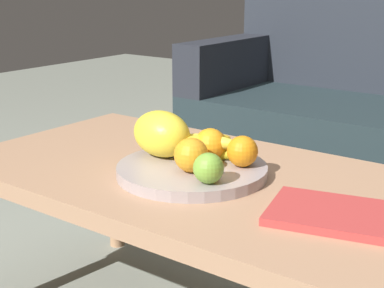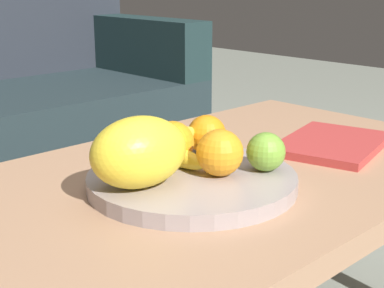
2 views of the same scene
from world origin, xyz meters
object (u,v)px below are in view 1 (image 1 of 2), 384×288
object	(u,v)px
coffee_table	(208,193)
orange_right	(242,151)
melon_large_front	(162,134)
fruit_bowl	(192,170)
apple_front	(208,168)
orange_left	(210,144)
banana_bunch	(205,148)
magazine	(337,214)
orange_front	(192,155)

from	to	relation	value
coffee_table	orange_right	bearing A→B (deg)	25.24
melon_large_front	coffee_table	bearing A→B (deg)	7.02
fruit_bowl	apple_front	bearing A→B (deg)	-37.23
orange_left	melon_large_front	bearing A→B (deg)	-157.54
banana_bunch	apple_front	bearing A→B (deg)	-52.33
orange_left	coffee_table	bearing A→B (deg)	-61.58
coffee_table	apple_front	xyz separation A→B (m)	(0.07, -0.10, 0.10)
melon_large_front	apple_front	size ratio (longest dim) A/B	2.42
orange_left	apple_front	size ratio (longest dim) A/B	1.16
orange_right	apple_front	world-z (taller)	orange_right
magazine	orange_left	bearing A→B (deg)	151.60
coffee_table	orange_front	distance (m)	0.13
orange_right	magazine	xyz separation A→B (m)	(0.27, -0.09, -0.05)
apple_front	orange_right	bearing A→B (deg)	90.78
orange_front	magazine	xyz separation A→B (m)	(0.34, 0.00, -0.06)
fruit_bowl	apple_front	distance (m)	0.13
fruit_bowl	orange_left	distance (m)	0.08
melon_large_front	orange_right	distance (m)	0.20
coffee_table	orange_front	bearing A→B (deg)	-89.31
fruit_bowl	magazine	world-z (taller)	fruit_bowl
banana_bunch	magazine	distance (m)	0.38
melon_large_front	orange_left	size ratio (longest dim) A/B	2.09
apple_front	orange_front	bearing A→B (deg)	152.72
orange_left	banana_bunch	bearing A→B (deg)	-148.64
melon_large_front	magazine	bearing A→B (deg)	-5.63
orange_left	orange_front	bearing A→B (deg)	-80.00
coffee_table	orange_left	bearing A→B (deg)	118.42
melon_large_front	orange_front	xyz separation A→B (m)	(0.13, -0.05, -0.02)
orange_left	banana_bunch	xyz separation A→B (m)	(-0.01, -0.01, -0.01)
melon_large_front	apple_front	world-z (taller)	melon_large_front
coffee_table	orange_front	xyz separation A→B (m)	(0.00, -0.07, 0.11)
coffee_table	apple_front	distance (m)	0.16
fruit_bowl	magazine	distance (m)	0.36
fruit_bowl	apple_front	size ratio (longest dim) A/B	5.30
orange_front	apple_front	bearing A→B (deg)	-27.28
coffee_table	fruit_bowl	size ratio (longest dim) A/B	3.55
orange_right	banana_bunch	distance (m)	0.10
fruit_bowl	orange_left	bearing A→B (deg)	80.35
apple_front	magazine	bearing A→B (deg)	8.84
coffee_table	banana_bunch	bearing A→B (deg)	137.45
orange_right	orange_front	bearing A→B (deg)	-124.89
orange_left	banana_bunch	distance (m)	0.01
fruit_bowl	banana_bunch	distance (m)	0.07
coffee_table	orange_left	distance (m)	0.11
coffee_table	orange_left	world-z (taller)	orange_left
magazine	coffee_table	bearing A→B (deg)	155.73
orange_left	banana_bunch	world-z (taller)	orange_left
orange_left	magazine	xyz separation A→B (m)	(0.35, -0.09, -0.05)
orange_left	magazine	distance (m)	0.37
melon_large_front	orange_left	distance (m)	0.12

